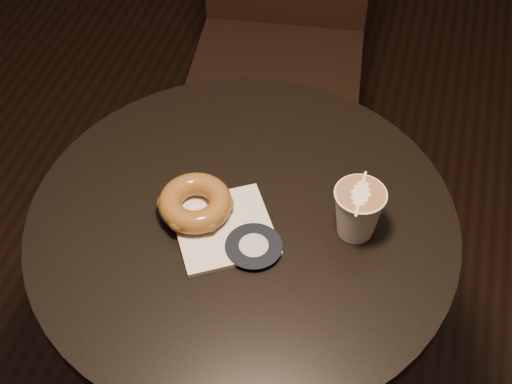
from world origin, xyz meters
TOP-DOWN VIEW (x-y plane):
  - cafe_table at (0.00, 0.00)m, footprint 0.70×0.70m
  - chair at (-0.12, 0.79)m, footprint 0.47×0.47m
  - pastry_bag at (-0.02, -0.03)m, footprint 0.21×0.21m
  - doughnut at (-0.07, -0.01)m, footprint 0.12×0.12m
  - latte_cup at (0.18, 0.02)m, footprint 0.08×0.08m

SIDE VIEW (x-z plane):
  - cafe_table at x=0.00m, z-range 0.18..0.93m
  - chair at x=-0.12m, z-range 0.06..1.14m
  - pastry_bag at x=-0.02m, z-range 0.75..0.76m
  - doughnut at x=-0.07m, z-range 0.76..0.80m
  - latte_cup at x=0.18m, z-range 0.75..0.84m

